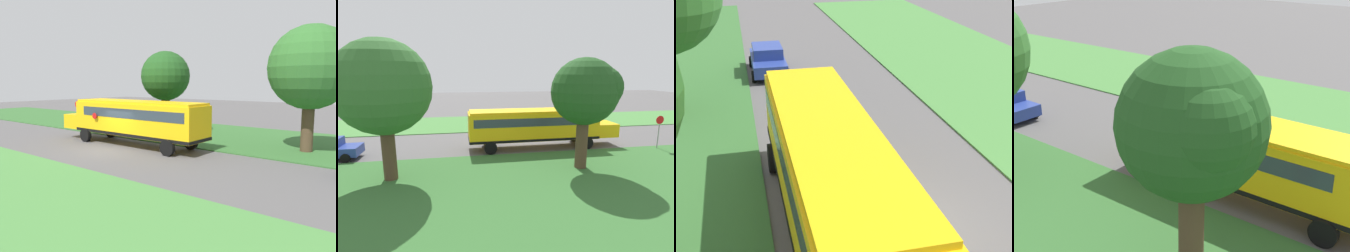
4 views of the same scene
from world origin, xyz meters
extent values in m
plane|color=#565454|center=(0.00, 0.00, 0.00)|extent=(120.00, 120.00, 0.00)
cube|color=yellow|center=(-2.37, 0.51, 1.90)|extent=(2.50, 10.50, 2.20)
cube|color=yellow|center=(-2.37, 0.51, 3.08)|extent=(2.35, 10.29, 0.16)
cube|color=black|center=(-2.37, 0.51, 0.92)|extent=(2.54, 10.54, 0.20)
cube|color=#2D3842|center=(-2.37, 0.81, 2.36)|extent=(2.53, 9.24, 0.64)
cylinder|color=red|center=(-0.94, -2.38, 2.05)|extent=(0.03, 0.44, 0.44)
cylinder|color=black|center=(-1.12, 4.18, 0.50)|extent=(0.30, 1.00, 1.00)
cylinder|color=black|center=(-3.62, 4.18, 0.50)|extent=(0.30, 1.00, 1.00)
cube|color=#283D93|center=(-2.80, 15.79, 0.64)|extent=(1.80, 4.40, 0.64)
cube|color=#283D93|center=(-2.80, 15.94, 1.26)|extent=(1.60, 2.20, 0.60)
cube|color=#2D3842|center=(-2.80, 15.94, 1.28)|extent=(1.62, 2.02, 0.45)
cylinder|color=black|center=(-1.90, 14.29, 0.32)|extent=(0.22, 0.64, 0.64)
cylinder|color=black|center=(-3.70, 14.29, 0.32)|extent=(0.22, 0.64, 0.64)
cylinder|color=black|center=(-1.90, 17.28, 0.32)|extent=(0.22, 0.64, 0.64)
cylinder|color=black|center=(-3.70, 17.28, 0.32)|extent=(0.22, 0.64, 0.64)
camera|label=1|loc=(14.07, 16.28, 4.40)|focal=35.00mm
camera|label=2|loc=(-22.65, 6.48, 6.14)|focal=28.00mm
camera|label=3|loc=(-4.50, -10.22, 7.89)|focal=50.00mm
camera|label=4|loc=(-16.84, -7.98, 9.43)|focal=50.00mm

